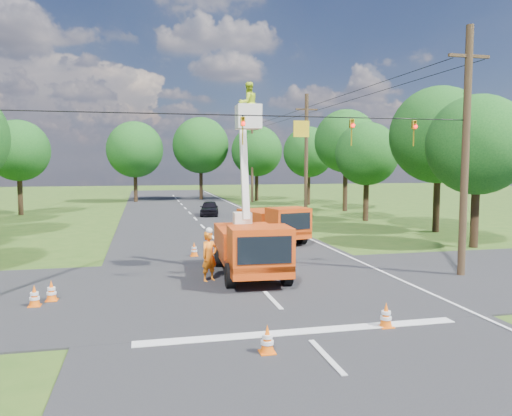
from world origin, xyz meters
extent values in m
plane|color=#2D5118|center=(0.00, 20.00, 0.00)|extent=(140.00, 140.00, 0.00)
cube|color=black|center=(0.00, 20.00, 0.00)|extent=(12.00, 100.00, 0.06)
cube|color=black|center=(0.00, 2.00, 0.00)|extent=(56.00, 10.00, 0.07)
cube|color=silver|center=(0.00, -3.20, 0.00)|extent=(9.00, 0.45, 0.02)
cube|color=silver|center=(5.60, 20.00, 0.00)|extent=(0.12, 90.00, 0.02)
cube|color=#C13E0D|center=(0.06, 3.94, 0.73)|extent=(2.48, 6.18, 0.46)
cube|color=#C13E0D|center=(-0.02, 1.75, 1.52)|extent=(2.30, 1.82, 1.52)
cube|color=black|center=(-0.06, 0.89, 1.58)|extent=(1.93, 0.14, 0.97)
cube|color=#C13E0D|center=(0.10, 4.75, 1.37)|extent=(2.54, 3.85, 1.02)
cylinder|color=black|center=(-1.08, 2.05, 0.47)|extent=(0.36, 0.95, 0.94)
cylinder|color=black|center=(1.05, 1.96, 0.47)|extent=(0.36, 0.95, 0.94)
cylinder|color=black|center=(-0.93, 5.91, 0.47)|extent=(0.36, 0.95, 0.94)
cylinder|color=black|center=(1.21, 5.82, 0.47)|extent=(0.36, 0.95, 0.94)
cube|color=silver|center=(0.14, 5.87, 2.13)|extent=(0.79, 0.79, 0.56)
cube|color=silver|center=(0.12, 5.31, 4.37)|extent=(0.34, 1.37, 4.41)
cube|color=silver|center=(0.08, 4.24, 6.45)|extent=(1.00, 1.00, 0.97)
imported|color=#C6E526|center=(0.08, 4.24, 6.97)|extent=(1.01, 0.89, 1.75)
cube|color=#C13E0D|center=(3.18, 12.50, 0.69)|extent=(3.31, 6.04, 0.43)
cube|color=#C13E0D|center=(3.64, 10.50, 1.43)|extent=(2.40, 2.04, 1.43)
cube|color=black|center=(3.81, 9.71, 1.48)|extent=(1.78, 0.46, 0.91)
cube|color=#C13E0D|center=(3.01, 13.24, 1.29)|extent=(2.96, 3.93, 0.95)
cylinder|color=black|center=(2.61, 10.51, 0.44)|extent=(0.49, 0.92, 0.88)
cylinder|color=black|center=(4.56, 10.96, 0.44)|extent=(0.49, 0.92, 0.88)
cylinder|color=black|center=(1.81, 14.04, 0.44)|extent=(0.49, 0.92, 0.88)
cylinder|color=black|center=(3.76, 14.49, 0.44)|extent=(0.49, 0.92, 0.88)
imported|color=orange|center=(-1.68, 3.26, 0.99)|extent=(0.86, 0.78, 1.97)
imported|color=black|center=(1.50, 27.65, 0.66)|extent=(2.15, 4.05, 1.31)
cone|color=#FF640D|center=(-1.29, -4.43, 0.38)|extent=(0.36, 0.36, 0.70)
cube|color=#FF640D|center=(-1.29, -4.43, 0.04)|extent=(0.38, 0.38, 0.04)
cylinder|color=white|center=(-1.29, -4.43, 0.44)|extent=(0.26, 0.26, 0.09)
cylinder|color=white|center=(-1.29, -4.43, 0.29)|extent=(0.31, 0.31, 0.09)
cone|color=#FF640D|center=(2.40, -3.30, 0.38)|extent=(0.36, 0.36, 0.70)
cube|color=#FF640D|center=(2.40, -3.30, 0.04)|extent=(0.38, 0.38, 0.04)
cylinder|color=white|center=(2.40, -3.30, 0.44)|extent=(0.26, 0.26, 0.09)
cylinder|color=white|center=(2.40, -3.30, 0.29)|extent=(0.31, 0.31, 0.09)
cone|color=#FF640D|center=(2.47, 8.71, 0.38)|extent=(0.36, 0.36, 0.70)
cube|color=#FF640D|center=(2.47, 8.71, 0.04)|extent=(0.38, 0.38, 0.04)
cylinder|color=white|center=(2.47, 8.71, 0.44)|extent=(0.26, 0.26, 0.09)
cylinder|color=white|center=(2.47, 8.71, 0.29)|extent=(0.31, 0.31, 0.09)
cone|color=#FF640D|center=(3.71, 10.25, 0.38)|extent=(0.36, 0.36, 0.70)
cube|color=#FF640D|center=(3.71, 10.25, 0.04)|extent=(0.38, 0.38, 0.04)
cylinder|color=white|center=(3.71, 10.25, 0.44)|extent=(0.26, 0.26, 0.09)
cylinder|color=white|center=(3.71, 10.25, 0.29)|extent=(0.31, 0.31, 0.09)
cone|color=#FF640D|center=(-7.17, 1.59, 0.38)|extent=(0.36, 0.36, 0.70)
cube|color=#FF640D|center=(-7.17, 1.59, 0.04)|extent=(0.38, 0.38, 0.04)
cylinder|color=white|center=(-7.17, 1.59, 0.44)|extent=(0.26, 0.26, 0.09)
cylinder|color=white|center=(-7.17, 1.59, 0.29)|extent=(0.31, 0.31, 0.09)
cone|color=#FF640D|center=(-7.59, 1.04, 0.38)|extent=(0.36, 0.36, 0.70)
cube|color=#FF640D|center=(-7.59, 1.04, 0.04)|extent=(0.38, 0.38, 0.04)
cylinder|color=white|center=(-7.59, 1.04, 0.44)|extent=(0.26, 0.26, 0.09)
cylinder|color=white|center=(-7.59, 1.04, 0.29)|extent=(0.31, 0.31, 0.09)
cone|color=#FF640D|center=(5.23, 15.35, 0.38)|extent=(0.36, 0.36, 0.70)
cube|color=#FF640D|center=(5.23, 15.35, 0.04)|extent=(0.38, 0.38, 0.04)
cylinder|color=white|center=(5.23, 15.35, 0.44)|extent=(0.26, 0.26, 0.09)
cylinder|color=white|center=(5.23, 15.35, 0.29)|extent=(0.31, 0.31, 0.09)
cone|color=#FF640D|center=(-1.75, 8.59, 0.38)|extent=(0.36, 0.36, 0.70)
cube|color=#FF640D|center=(-1.75, 8.59, 0.04)|extent=(0.38, 0.38, 0.04)
cylinder|color=white|center=(-1.75, 8.59, 0.44)|extent=(0.26, 0.26, 0.09)
cylinder|color=white|center=(-1.75, 8.59, 0.29)|extent=(0.31, 0.31, 0.09)
cylinder|color=#4C3823|center=(8.50, 2.00, 5.00)|extent=(0.30, 0.30, 10.00)
cube|color=#4C3823|center=(8.50, 2.00, 8.80)|extent=(1.80, 0.12, 0.12)
cylinder|color=#4C3823|center=(8.50, 22.00, 5.00)|extent=(0.30, 0.30, 10.00)
cube|color=#4C3823|center=(8.50, 22.00, 8.80)|extent=(1.80, 0.12, 0.12)
cylinder|color=#4C3823|center=(8.50, 42.00, 5.00)|extent=(0.30, 0.30, 10.00)
cube|color=#4C3823|center=(8.50, 42.00, 8.80)|extent=(1.80, 0.12, 0.12)
cylinder|color=black|center=(-0.50, 2.00, 6.30)|extent=(18.00, 0.04, 0.04)
cube|color=gold|center=(1.60, 2.00, 5.85)|extent=(0.60, 0.05, 0.60)
imported|color=gold|center=(-0.60, 2.00, 5.75)|extent=(0.16, 0.20, 1.00)
sphere|color=#FF0C0C|center=(-0.60, 1.88, 6.00)|extent=(0.14, 0.14, 0.14)
imported|color=gold|center=(3.60, 2.00, 5.75)|extent=(0.16, 0.20, 1.00)
sphere|color=#FF0C0C|center=(3.60, 1.88, 6.00)|extent=(0.14, 0.14, 0.14)
imported|color=gold|center=(6.20, 2.00, 5.75)|extent=(0.16, 0.20, 1.00)
sphere|color=#FF0C0C|center=(6.20, 1.88, 6.00)|extent=(0.14, 0.14, 0.14)
cylinder|color=#382616|center=(-14.80, 32.00, 2.02)|extent=(0.44, 0.44, 4.05)
sphere|color=#124516|center=(-14.80, 32.00, 5.70)|extent=(5.40, 5.40, 5.40)
cylinder|color=#382616|center=(13.50, 8.00, 1.98)|extent=(0.44, 0.44, 3.96)
sphere|color=#124516|center=(13.50, 8.00, 5.58)|extent=(5.40, 5.40, 5.40)
cylinder|color=#382616|center=(15.00, 14.00, 2.29)|extent=(0.44, 0.44, 4.58)
sphere|color=#124516|center=(15.00, 14.00, 6.45)|extent=(6.40, 6.40, 6.40)
cylinder|color=#382616|center=(13.20, 21.00, 1.89)|extent=(0.44, 0.44, 3.78)
sphere|color=#124516|center=(13.20, 21.00, 5.33)|extent=(5.00, 5.00, 5.00)
cylinder|color=#382616|center=(14.80, 29.00, 2.38)|extent=(0.44, 0.44, 4.75)
sphere|color=#124516|center=(14.80, 29.00, 6.70)|extent=(6.00, 6.00, 6.00)
cylinder|color=#382616|center=(13.80, 37.00, 2.07)|extent=(0.44, 0.44, 4.14)
sphere|color=#124516|center=(13.80, 37.00, 5.83)|extent=(5.60, 5.60, 5.60)
cylinder|color=#382616|center=(-5.00, 45.00, 2.20)|extent=(0.44, 0.44, 4.40)
sphere|color=#124516|center=(-5.00, 45.00, 6.20)|extent=(6.60, 6.60, 6.60)
cylinder|color=#382616|center=(3.00, 47.00, 2.42)|extent=(0.44, 0.44, 4.84)
sphere|color=#124516|center=(3.00, 47.00, 6.82)|extent=(7.00, 7.00, 7.00)
cylinder|color=#382616|center=(9.50, 44.00, 2.16)|extent=(0.44, 0.44, 4.31)
sphere|color=#124516|center=(9.50, 44.00, 6.08)|extent=(6.20, 6.20, 6.20)
camera|label=1|loc=(-4.14, -15.73, 4.58)|focal=35.00mm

